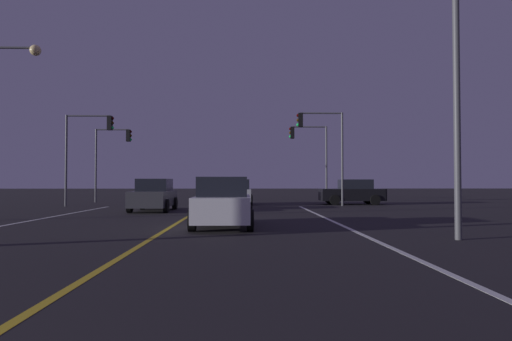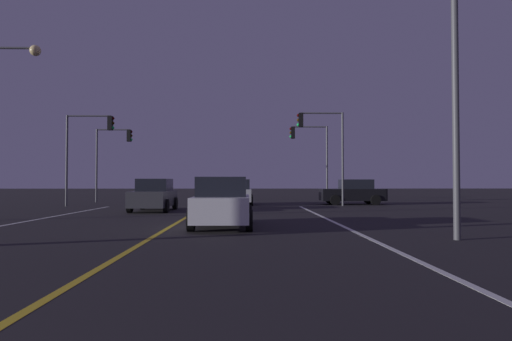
% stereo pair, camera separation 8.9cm
% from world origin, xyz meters
% --- Properties ---
extents(lane_edge_right, '(0.16, 33.13, 0.01)m').
position_xyz_m(lane_edge_right, '(5.95, 10.56, 0.00)').
color(lane_edge_right, silver).
rests_on(lane_edge_right, ground).
extents(lane_center_divider, '(0.16, 33.13, 0.01)m').
position_xyz_m(lane_center_divider, '(0.00, 10.56, 0.00)').
color(lane_center_divider, gold).
rests_on(lane_center_divider, ground).
extents(car_crossing_side, '(4.30, 2.02, 1.70)m').
position_xyz_m(car_crossing_side, '(9.88, 29.63, 0.82)').
color(car_crossing_side, black).
rests_on(car_crossing_side, ground).
extents(car_lead_same_lane, '(2.02, 4.30, 1.70)m').
position_xyz_m(car_lead_same_lane, '(1.79, 14.71, 0.82)').
color(car_lead_same_lane, black).
rests_on(car_lead_same_lane, ground).
extents(car_oncoming, '(2.02, 4.30, 1.70)m').
position_xyz_m(car_oncoming, '(-2.30, 23.12, 0.82)').
color(car_oncoming, black).
rests_on(car_oncoming, ground).
extents(car_ahead_far, '(2.02, 4.30, 1.70)m').
position_xyz_m(car_ahead_far, '(2.00, 29.14, 0.82)').
color(car_ahead_far, black).
rests_on(car_ahead_far, ground).
extents(traffic_light_near_right, '(3.01, 0.36, 5.99)m').
position_xyz_m(traffic_light_near_right, '(7.40, 27.63, 4.40)').
color(traffic_light_near_right, '#4C4C51').
rests_on(traffic_light_near_right, ground).
extents(traffic_light_near_left, '(3.04, 0.36, 5.76)m').
position_xyz_m(traffic_light_near_left, '(-7.36, 27.63, 4.25)').
color(traffic_light_near_left, '#4C4C51').
rests_on(traffic_light_near_left, ground).
extents(traffic_light_far_right, '(2.93, 0.36, 5.80)m').
position_xyz_m(traffic_light_far_right, '(7.42, 33.13, 4.27)').
color(traffic_light_far_right, '#4C4C51').
rests_on(traffic_light_far_right, ground).
extents(traffic_light_far_left, '(2.75, 0.36, 5.54)m').
position_xyz_m(traffic_light_far_left, '(-7.48, 33.13, 4.09)').
color(traffic_light_far_left, '#4C4C51').
rests_on(traffic_light_far_left, ground).
extents(street_lamp_right_near, '(2.03, 0.44, 8.76)m').
position_xyz_m(street_lamp_right_near, '(7.79, 11.32, 5.48)').
color(street_lamp_right_near, '#4C4C51').
rests_on(street_lamp_right_near, ground).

